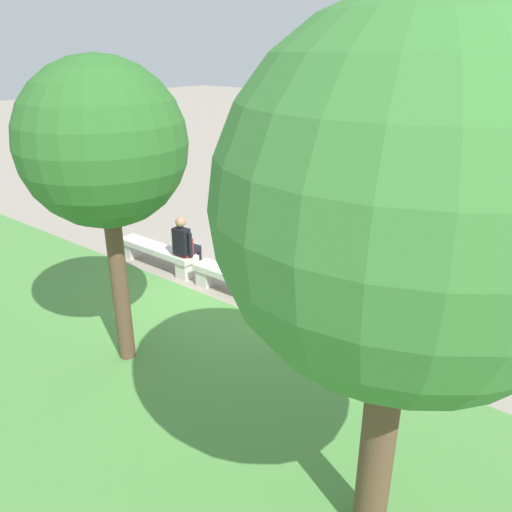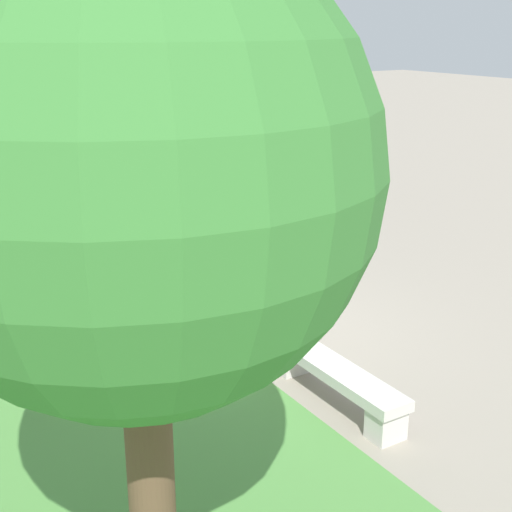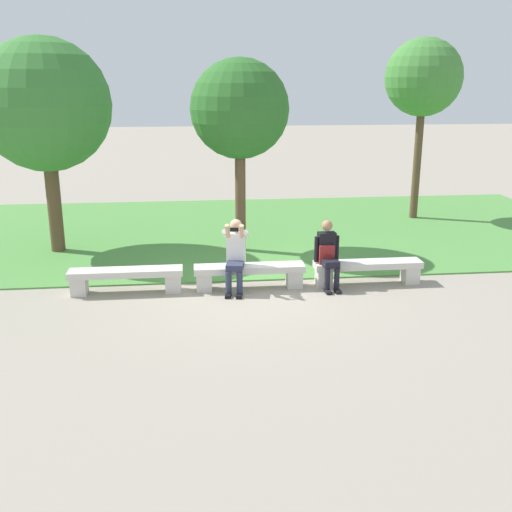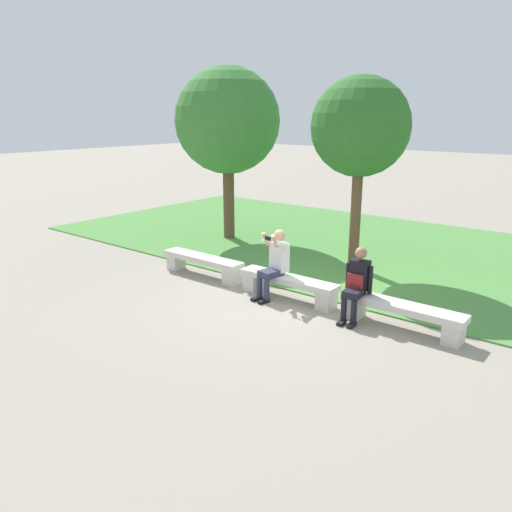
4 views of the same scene
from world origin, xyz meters
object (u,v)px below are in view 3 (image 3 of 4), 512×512
Objects in this scene: bench_main at (126,277)px; person_photographer at (235,252)px; backpack at (326,254)px; tree_left_background at (45,106)px; person_distant at (328,252)px; bench_mid at (368,269)px; bench_near at (249,273)px; tree_right_background at (240,110)px; tree_behind_wall at (423,79)px.

person_photographer is at bearing -2.19° from bench_main.
person_photographer is at bearing -178.61° from backpack.
person_photographer reaches higher than backpack.
tree_left_background is at bearing 121.68° from bench_main.
person_distant is at bearing -28.45° from tree_left_background.
bench_mid is at bearing 0.00° from bench_main.
bench_main is at bearing 178.98° from person_distant.
person_distant is (1.46, -0.07, 0.37)m from bench_near.
backpack is 0.10× the size of tree_right_background.
bench_main is 4.51m from bench_mid.
person_photographer is 0.27× the size of tree_behind_wall.
bench_main is 4.51m from tree_left_background.
backpack is at bearing 1.39° from person_photographer.
backpack is (1.44, -0.04, 0.32)m from bench_near.
bench_main is 9.74m from tree_behind_wall.
bench_near is 8.16m from tree_behind_wall.
tree_behind_wall reaches higher than bench_near.
tree_right_background is at bearing 118.55° from person_distant.
person_distant is 3.84m from tree_right_background.
person_photographer is at bearing -38.31° from tree_left_background.
person_photographer is 1.05× the size of person_distant.
bench_main is 1.63× the size of person_distant.
bench_main is at bearing -132.35° from tree_right_background.
tree_behind_wall is 1.14× the size of tree_right_background.
person_distant is at bearing -175.24° from bench_mid.
bench_mid is 6.96m from tree_behind_wall.
person_photographer reaches higher than person_distant.
tree_left_background is (-4.06, 2.93, 2.91)m from bench_near.
tree_left_background reaches higher than backpack.
tree_left_background is 1.10× the size of tree_right_background.
tree_behind_wall is at bearing 45.98° from bench_near.
person_distant is 6.78m from tree_left_background.
tree_behind_wall is 5.83m from tree_right_background.
bench_main is 3.71m from backpack.
bench_mid is 0.43× the size of tree_behind_wall.
tree_left_background is (-9.20, -2.38, -0.55)m from tree_behind_wall.
bench_mid is 1.55× the size of person_photographer.
bench_mid is 0.49× the size of tree_right_background.
person_photographer is 3.08× the size of backpack.
bench_near is 1.00× the size of bench_mid.
person_distant is 0.30× the size of tree_right_background.
bench_near is 3.79m from tree_right_background.
tree_left_background reaches higher than bench_main.
bench_near and bench_mid have the same top height.
bench_mid is 7.55m from tree_left_background.
backpack is at bearing -28.31° from tree_left_background.
person_distant is at bearing -1.02° from bench_main.
tree_right_background is (-1.39, 2.57, 2.50)m from backpack.
tree_behind_wall is (3.69, 5.35, 3.14)m from backpack.
person_photographer reaches higher than bench_mid.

